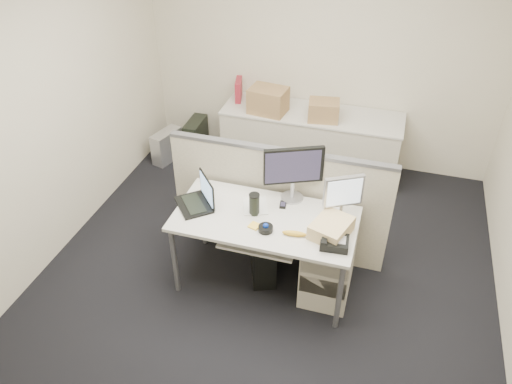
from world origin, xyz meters
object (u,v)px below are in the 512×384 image
(monitor_main, at_px, (293,174))
(desk_phone, at_px, (335,243))
(desk, at_px, (265,224))
(laptop, at_px, (193,194))

(monitor_main, relative_size, desk_phone, 2.37)
(desk, height_order, laptop, laptop)
(desk_phone, bearing_deg, desk, 158.60)
(desk_phone, bearing_deg, laptop, 167.83)
(laptop, bearing_deg, monitor_main, 73.35)
(desk, relative_size, desk_phone, 7.08)
(laptop, bearing_deg, desk, 51.37)
(laptop, xyz_separation_m, desk_phone, (1.22, -0.16, -0.09))
(monitor_main, bearing_deg, desk, -139.56)
(laptop, bearing_deg, desk_phone, 42.05)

